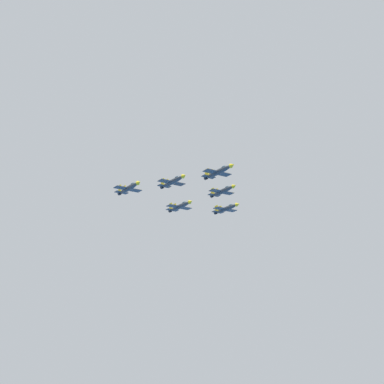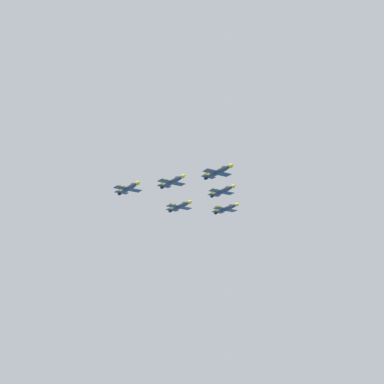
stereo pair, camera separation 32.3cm
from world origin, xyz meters
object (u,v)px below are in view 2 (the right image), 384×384
object	(u,v)px
jet_left_wingman	(223,191)
jet_right_outer	(129,188)
jet_lead	(218,172)
jet_right_wingman	(173,181)
jet_slot_rear	(180,206)
jet_left_outer	(226,209)

from	to	relation	value
jet_left_wingman	jet_right_outer	distance (m)	39.38
jet_lead	jet_left_wingman	bearing A→B (deg)	138.89
jet_right_wingman	jet_slot_rear	distance (m)	19.47
jet_lead	jet_right_wingman	bearing A→B (deg)	-140.39
jet_left_wingman	jet_slot_rear	world-z (taller)	jet_left_wingman
jet_lead	jet_left_outer	distance (m)	37.96
jet_left_wingman	jet_right_outer	size ratio (longest dim) A/B	0.95
jet_lead	jet_right_outer	xyz separation A→B (m)	(35.83, 11.82, -3.05)
jet_lead	jet_left_wingman	world-z (taller)	jet_lead
jet_left_wingman	jet_right_wingman	size ratio (longest dim) A/B	0.97
jet_left_outer	jet_right_outer	distance (m)	48.88
jet_right_wingman	jet_right_outer	xyz separation A→B (m)	(17.91, 5.91, -0.91)
jet_left_wingman	jet_right_wingman	xyz separation A→B (m)	(9.20, 22.63, -0.25)
jet_left_wingman	jet_left_outer	distance (m)	19.01
jet_left_wingman	jet_slot_rear	distance (m)	19.53
jet_left_outer	jet_left_wingman	bearing A→B (deg)	-40.86
jet_lead	jet_right_wingman	world-z (taller)	jet_lead
jet_lead	jet_right_outer	bearing A→B (deg)	-140.39
jet_left_outer	jet_slot_rear	distance (m)	24.59
jet_right_wingman	jet_slot_rear	world-z (taller)	jet_right_wingman
jet_left_outer	jet_lead	bearing A→B (deg)	-40.85
jet_slot_rear	jet_left_wingman	bearing A→B (deg)	40.01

